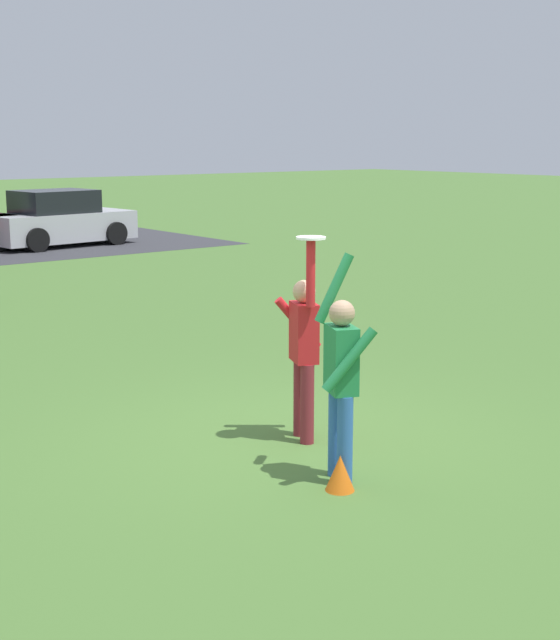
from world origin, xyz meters
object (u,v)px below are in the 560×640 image
(person_catcher, at_px, (304,346))
(person_defender, at_px, (341,375))
(field_cone_orange, at_px, (340,473))
(frisbee_disc, at_px, (311,238))
(parked_car_silver, at_px, (59,220))

(person_catcher, xyz_separation_m, person_defender, (-0.49, -1.09, -0.00))
(field_cone_orange, bearing_deg, frisbee_disc, 62.10)
(person_catcher, distance_m, parked_car_silver, 18.52)
(field_cone_orange, bearing_deg, person_defender, 47.81)
(person_defender, xyz_separation_m, frisbee_disc, (0.40, 0.88, 1.11))
(person_defender, xyz_separation_m, parked_car_silver, (6.22, 18.70, -0.25))
(person_defender, bearing_deg, person_catcher, 0.00)
(person_catcher, relative_size, parked_car_silver, 0.49)
(person_defender, xyz_separation_m, field_cone_orange, (-0.17, -0.18, -0.82))
(person_catcher, distance_m, person_defender, 1.20)
(frisbee_disc, bearing_deg, field_cone_orange, -117.90)
(parked_car_silver, height_order, field_cone_orange, parked_car_silver)
(person_catcher, relative_size, field_cone_orange, 6.50)
(person_catcher, bearing_deg, field_cone_orange, -3.07)
(parked_car_silver, bearing_deg, frisbee_disc, -113.59)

